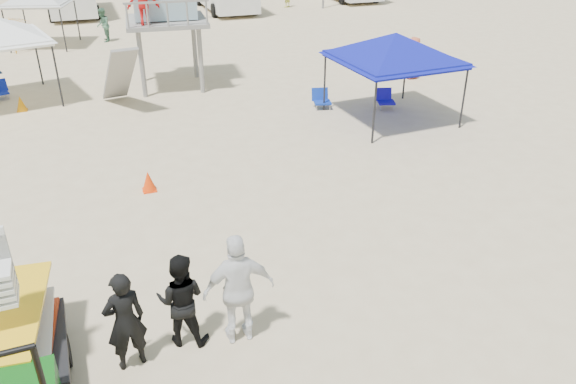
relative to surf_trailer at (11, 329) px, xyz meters
name	(u,v)px	position (x,y,z in m)	size (l,w,h in m)	color
ground	(323,359)	(4.27, -1.18, -0.87)	(140.00, 140.00, 0.00)	beige
surf_trailer	(11,329)	(0.00, 0.00, 0.00)	(1.38, 2.45, 2.14)	black
man_left	(125,321)	(1.52, -0.30, -0.05)	(0.60, 0.39, 1.64)	black
man_mid	(181,300)	(2.37, -0.05, -0.08)	(0.77, 0.60, 1.58)	black
man_right	(239,290)	(3.22, -0.30, 0.07)	(1.11, 0.46, 1.89)	white
canopy_blue	(396,38)	(10.33, 7.84, 1.67)	(3.44, 3.44, 3.09)	black
umbrella_b	(13,36)	(-1.39, 20.97, -0.07)	(1.75, 1.79, 1.61)	orange
cone_near	(149,181)	(2.50, 5.35, -0.62)	(0.34, 0.34, 0.50)	#FB3A07
cone_far	(21,103)	(-0.71, 12.57, -0.62)	(0.34, 0.34, 0.50)	orange
beach_chair_b	(385,98)	(10.70, 8.84, -0.56)	(0.66, 0.72, 0.64)	#180FA9
beach_chair_c	(321,98)	(8.71, 9.56, -0.56)	(0.64, 0.69, 0.64)	#0E2F9F
distant_beachgoers	(137,45)	(3.59, 16.96, -0.01)	(17.56, 17.52, 1.84)	#C15837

